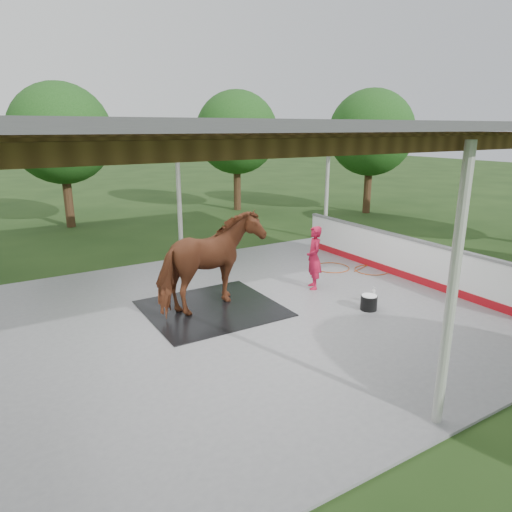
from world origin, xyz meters
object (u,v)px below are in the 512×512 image
horse (211,263)px  handler (314,258)px  dasher_board (404,258)px  wash_bucket (369,302)px

horse → handler: bearing=-108.5°
dasher_board → horse: (-5.51, 0.67, 0.55)m
horse → handler: 2.86m
horse → wash_bucket: size_ratio=6.79×
dasher_board → handler: size_ratio=4.95×
handler → dasher_board: bearing=102.2°
handler → wash_bucket: 1.93m
dasher_board → wash_bucket: bearing=-153.9°
horse → wash_bucket: horse is taller
dasher_board → handler: 2.74m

